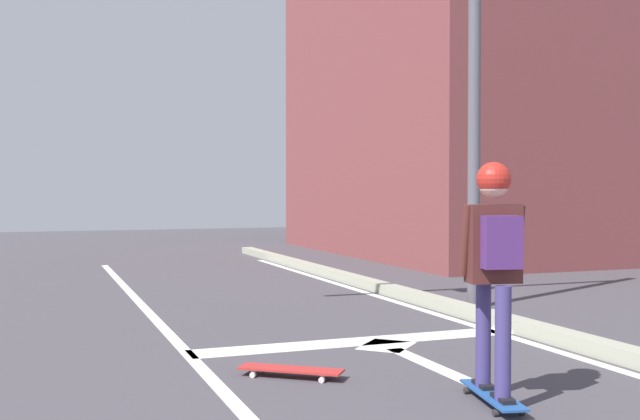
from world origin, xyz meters
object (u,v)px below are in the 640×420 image
skater (494,248)px  skateboard (492,395)px  spare_skateboard (291,370)px  traffic_signal_mast (389,6)px

skater → skateboard: bearing=78.0°
spare_skateboard → traffic_signal_mast: size_ratio=0.14×
skater → spare_skateboard: bearing=131.1°
skateboard → traffic_signal_mast: (1.05, 3.84, 3.67)m
skateboard → skater: skater is taller
skateboard → spare_skateboard: 1.63m
skateboard → spare_skateboard: size_ratio=1.07×
skateboard → spare_skateboard: (-1.08, 1.22, -0.00)m
skateboard → spare_skateboard: bearing=131.6°
skateboard → skater: (-0.00, -0.02, 1.03)m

